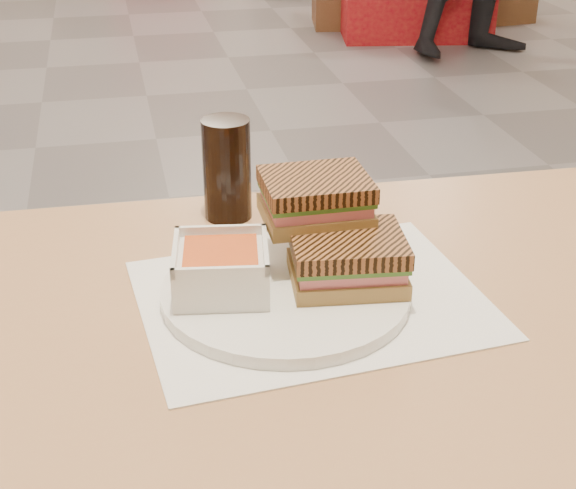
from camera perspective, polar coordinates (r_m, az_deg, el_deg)
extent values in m
cube|color=#A8774D|center=(0.96, 0.02, -5.65)|extent=(1.22, 0.73, 0.03)
cylinder|color=#A8774D|center=(1.58, 18.10, -8.91)|extent=(0.06, 0.06, 0.72)
cube|color=white|center=(0.99, 1.61, -3.70)|extent=(0.42, 0.34, 0.00)
cylinder|color=white|center=(0.98, -0.17, -3.26)|extent=(0.29, 0.29, 0.02)
cube|color=white|center=(0.96, -4.52, -1.90)|extent=(0.12, 0.12, 0.04)
cube|color=#CE5E1B|center=(0.95, -4.58, -0.59)|extent=(0.09, 0.09, 0.01)
cube|color=white|center=(0.95, -1.53, -0.31)|extent=(0.02, 0.11, 0.01)
cube|color=white|center=(0.95, -7.63, -0.49)|extent=(0.02, 0.11, 0.01)
cube|color=white|center=(1.00, -4.57, 0.95)|extent=(0.11, 0.02, 0.01)
cube|color=white|center=(0.91, -4.61, -1.89)|extent=(0.11, 0.02, 0.01)
cube|color=olive|center=(0.99, 3.98, -1.98)|extent=(0.14, 0.12, 0.02)
cube|color=#CD6667|center=(0.98, 4.01, -1.15)|extent=(0.13, 0.11, 0.01)
cube|color=#386B23|center=(0.97, 4.03, -0.65)|extent=(0.14, 0.12, 0.01)
cube|color=brown|center=(0.97, 4.06, 0.03)|extent=(0.14, 0.12, 0.02)
cube|color=olive|center=(1.02, 1.86, 2.15)|extent=(0.13, 0.10, 0.02)
cube|color=#CD6667|center=(1.01, 1.88, 2.95)|extent=(0.12, 0.10, 0.01)
cube|color=#386B23|center=(1.01, 1.88, 3.44)|extent=(0.12, 0.10, 0.01)
cube|color=brown|center=(1.00, 1.89, 4.09)|extent=(0.13, 0.10, 0.02)
cylinder|color=black|center=(1.16, -4.14, 5.09)|extent=(0.07, 0.07, 0.14)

